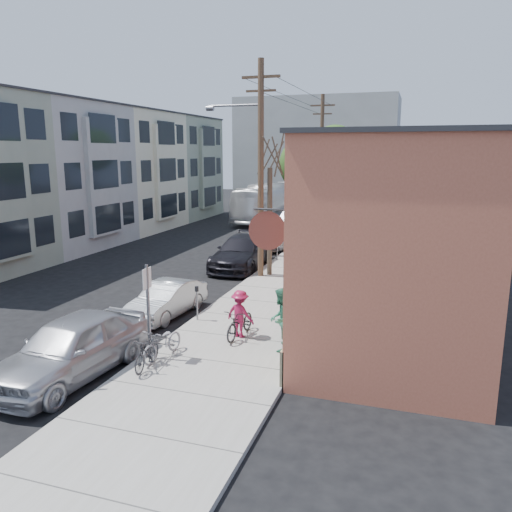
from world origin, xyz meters
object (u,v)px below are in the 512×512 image
(utility_pole_near, at_px, (260,166))
(tree_bare, at_px, (270,222))
(patio_chair_a, at_px, (292,323))
(car_1, at_px, (167,299))
(car_0, at_px, (71,347))
(tree_leafy_mid, at_px, (308,165))
(patio_chair_b, at_px, (293,328))
(car_3, at_px, (274,235))
(parking_meter_near, at_px, (197,298))
(car_4, at_px, (295,222))
(car_2, at_px, (242,252))
(tree_leafy_far, at_px, (335,150))
(parked_bike_b, at_px, (163,343))
(bus, at_px, (272,202))
(cyclist, at_px, (240,314))
(parked_bike_a, at_px, (147,352))
(sign_post, at_px, (148,303))
(patron_grey, at_px, (309,289))
(patron_green, at_px, (281,319))
(parking_meter_far, at_px, (277,245))

(utility_pole_near, bearing_deg, tree_bare, 38.85)
(patio_chair_a, bearing_deg, car_1, -166.57)
(patio_chair_a, bearing_deg, car_0, -114.22)
(tree_leafy_mid, distance_m, patio_chair_a, 17.04)
(patio_chair_b, xyz_separation_m, car_3, (-5.19, 15.87, 0.16))
(parking_meter_near, bearing_deg, car_4, 94.00)
(patio_chair_a, distance_m, car_2, 10.66)
(tree_leafy_far, relative_size, parked_bike_b, 4.52)
(bus, bearing_deg, cyclist, -70.74)
(parking_meter_near, height_order, car_0, car_0)
(tree_leafy_mid, height_order, parked_bike_a, tree_leafy_mid)
(car_0, bearing_deg, car_3, 94.59)
(cyclist, bearing_deg, patio_chair_a, -143.61)
(tree_bare, bearing_deg, parked_bike_a, -90.98)
(car_3, bearing_deg, bus, 107.61)
(utility_pole_near, relative_size, car_1, 2.56)
(car_1, bearing_deg, bus, 102.64)
(parking_meter_near, xyz_separation_m, car_3, (-1.45, 14.94, -0.23))
(sign_post, xyz_separation_m, cyclist, (1.92, 2.43, -0.90))
(parked_bike_b, bearing_deg, cyclist, 63.91)
(tree_leafy_far, xyz_separation_m, patio_chair_b, (3.19, -26.78, -5.60))
(parking_meter_near, relative_size, car_3, 0.23)
(sign_post, distance_m, parking_meter_near, 3.61)
(bus, bearing_deg, car_2, -73.59)
(parking_meter_near, height_order, tree_leafy_far, tree_leafy_far)
(tree_leafy_mid, bearing_deg, parking_meter_near, -92.02)
(car_1, bearing_deg, tree_leafy_far, 90.33)
(parking_meter_near, relative_size, patio_chair_b, 1.41)
(patio_chair_a, relative_size, patron_grey, 0.59)
(utility_pole_near, distance_m, patron_green, 10.24)
(parked_bike_a, xyz_separation_m, car_0, (-1.81, -0.87, 0.24))
(car_2, relative_size, bus, 0.49)
(car_2, xyz_separation_m, car_3, (0.00, 6.08, -0.08))
(car_0, height_order, car_4, car_0)
(patron_grey, xyz_separation_m, car_2, (-4.95, 6.15, -0.06))
(patio_chair_a, height_order, car_3, car_3)
(tree_bare, bearing_deg, cyclist, -79.98)
(patio_chair_a, xyz_separation_m, patron_green, (-0.05, -1.21, 0.53))
(car_1, distance_m, car_3, 14.49)
(utility_pole_near, height_order, parked_bike_b, utility_pole_near)
(tree_leafy_mid, distance_m, cyclist, 17.28)
(patron_grey, xyz_separation_m, patron_green, (0.06, -4.44, 0.22))
(patron_green, distance_m, car_4, 23.03)
(car_0, bearing_deg, tree_leafy_mid, 89.04)
(parking_meter_far, xyz_separation_m, car_4, (-1.45, 10.12, -0.13))
(tree_bare, relative_size, car_3, 0.95)
(tree_leafy_mid, xyz_separation_m, tree_leafy_far, (0.00, 10.26, 0.94))
(car_4, bearing_deg, car_2, -85.57)
(patron_green, xyz_separation_m, car_4, (-5.01, 22.48, -0.26))
(patio_chair_b, distance_m, car_1, 5.37)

